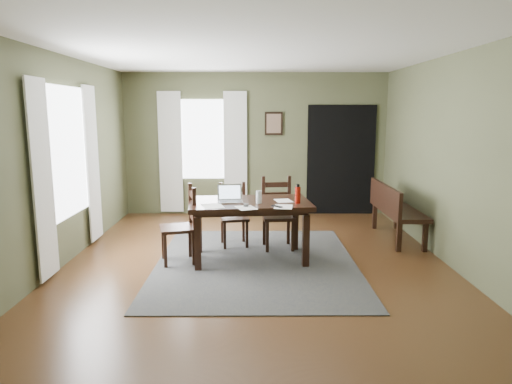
{
  "coord_description": "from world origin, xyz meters",
  "views": [
    {
      "loc": [
        -0.03,
        -5.77,
        1.97
      ],
      "look_at": [
        0.0,
        0.3,
        0.9
      ],
      "focal_mm": 32.0,
      "sensor_mm": 36.0,
      "label": 1
    }
  ],
  "objects_px": {
    "chair_end": "(182,226)",
    "chair_back_right": "(278,214)",
    "water_bottle": "(298,195)",
    "dining_table": "(250,208)",
    "chair_back_left": "(234,215)",
    "laptop": "(230,197)",
    "bench": "(394,207)"
  },
  "relations": [
    {
      "from": "chair_back_left",
      "to": "chair_back_right",
      "type": "relative_size",
      "value": 0.89
    },
    {
      "from": "chair_end",
      "to": "bench",
      "type": "height_order",
      "value": "chair_end"
    },
    {
      "from": "laptop",
      "to": "water_bottle",
      "type": "height_order",
      "value": "water_bottle"
    },
    {
      "from": "chair_end",
      "to": "chair_back_right",
      "type": "relative_size",
      "value": 0.99
    },
    {
      "from": "chair_end",
      "to": "chair_back_right",
      "type": "xyz_separation_m",
      "value": [
        1.29,
        0.67,
        0.01
      ]
    },
    {
      "from": "bench",
      "to": "water_bottle",
      "type": "height_order",
      "value": "water_bottle"
    },
    {
      "from": "chair_back_right",
      "to": "dining_table",
      "type": "bearing_deg",
      "value": -131.76
    },
    {
      "from": "bench",
      "to": "water_bottle",
      "type": "bearing_deg",
      "value": 125.25
    },
    {
      "from": "laptop",
      "to": "chair_end",
      "type": "bearing_deg",
      "value": -177.85
    },
    {
      "from": "chair_back_right",
      "to": "chair_back_left",
      "type": "bearing_deg",
      "value": 162.34
    },
    {
      "from": "chair_back_right",
      "to": "bench",
      "type": "xyz_separation_m",
      "value": [
        1.83,
        0.44,
        0.01
      ]
    },
    {
      "from": "dining_table",
      "to": "chair_back_right",
      "type": "bearing_deg",
      "value": 48.34
    },
    {
      "from": "bench",
      "to": "laptop",
      "type": "relative_size",
      "value": 4.41
    },
    {
      "from": "chair_back_left",
      "to": "laptop",
      "type": "relative_size",
      "value": 2.64
    },
    {
      "from": "bench",
      "to": "laptop",
      "type": "xyz_separation_m",
      "value": [
        -2.49,
        -1.01,
        0.34
      ]
    },
    {
      "from": "water_bottle",
      "to": "chair_back_right",
      "type": "bearing_deg",
      "value": 107.65
    },
    {
      "from": "chair_end",
      "to": "bench",
      "type": "xyz_separation_m",
      "value": [
        3.12,
        1.11,
        0.02
      ]
    },
    {
      "from": "chair_end",
      "to": "laptop",
      "type": "xyz_separation_m",
      "value": [
        0.63,
        0.1,
        0.36
      ]
    },
    {
      "from": "dining_table",
      "to": "chair_back_right",
      "type": "distance_m",
      "value": 0.71
    },
    {
      "from": "laptop",
      "to": "water_bottle",
      "type": "relative_size",
      "value": 1.39
    },
    {
      "from": "laptop",
      "to": "chair_back_right",
      "type": "bearing_deg",
      "value": 34.28
    },
    {
      "from": "water_bottle",
      "to": "chair_end",
      "type": "bearing_deg",
      "value": 179.0
    },
    {
      "from": "chair_back_left",
      "to": "bench",
      "type": "distance_m",
      "value": 2.49
    },
    {
      "from": "dining_table",
      "to": "water_bottle",
      "type": "bearing_deg",
      "value": -18.29
    },
    {
      "from": "chair_back_left",
      "to": "water_bottle",
      "type": "relative_size",
      "value": 3.68
    },
    {
      "from": "dining_table",
      "to": "chair_end",
      "type": "relative_size",
      "value": 1.64
    },
    {
      "from": "chair_end",
      "to": "chair_back_left",
      "type": "xyz_separation_m",
      "value": [
        0.65,
        0.8,
        -0.05
      ]
    },
    {
      "from": "bench",
      "to": "water_bottle",
      "type": "distance_m",
      "value": 2.01
    },
    {
      "from": "chair_end",
      "to": "water_bottle",
      "type": "relative_size",
      "value": 4.07
    },
    {
      "from": "laptop",
      "to": "dining_table",
      "type": "bearing_deg",
      "value": -2.51
    },
    {
      "from": "chair_end",
      "to": "chair_back_left",
      "type": "relative_size",
      "value": 1.11
    },
    {
      "from": "dining_table",
      "to": "chair_back_left",
      "type": "bearing_deg",
      "value": 103.87
    }
  ]
}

